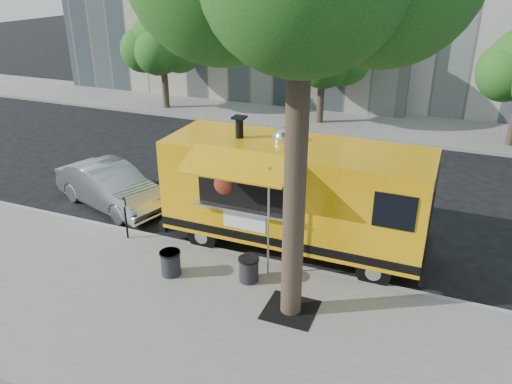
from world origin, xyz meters
TOP-DOWN VIEW (x-y plane):
  - ground at (0.00, 0.00)m, footprint 120.00×120.00m
  - sidewalk at (0.00, -4.00)m, footprint 60.00×6.00m
  - curb at (0.00, -0.93)m, footprint 60.00×0.14m
  - far_sidewalk at (0.00, 13.50)m, footprint 60.00×5.00m
  - tree_well at (2.60, -2.80)m, footprint 1.20×1.20m
  - far_tree_a at (-10.00, 12.30)m, footprint 3.42×3.42m
  - far_tree_b at (-1.00, 12.70)m, footprint 3.60×3.60m
  - sign_post at (1.55, -1.55)m, footprint 0.28×0.06m
  - parking_meter at (-3.00, -1.35)m, footprint 0.11×0.11m
  - food_truck at (1.64, 0.17)m, footprint 7.59×3.51m
  - sedan at (-4.96, 0.55)m, footprint 4.74×2.84m
  - trash_bin_left at (-0.79, -2.53)m, footprint 0.55×0.55m
  - trash_bin_right at (1.21, -2.03)m, footprint 0.54×0.54m

SIDE VIEW (x-z plane):
  - ground at x=0.00m, z-range 0.00..0.00m
  - sidewalk at x=0.00m, z-range 0.00..0.15m
  - curb at x=0.00m, z-range -0.01..0.15m
  - far_sidewalk at x=0.00m, z-range 0.00..0.15m
  - tree_well at x=2.60m, z-range 0.14..0.17m
  - trash_bin_right at x=1.21m, z-range 0.17..0.82m
  - trash_bin_left at x=-0.79m, z-range 0.17..0.84m
  - sedan at x=-4.96m, z-range 0.00..1.47m
  - parking_meter at x=-3.00m, z-range 0.31..1.65m
  - food_truck at x=1.64m, z-range -0.11..3.65m
  - sign_post at x=1.55m, z-range 0.35..3.35m
  - far_tree_a at x=-10.00m, z-range 1.10..6.45m
  - far_tree_b at x=-1.00m, z-range 1.08..6.58m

